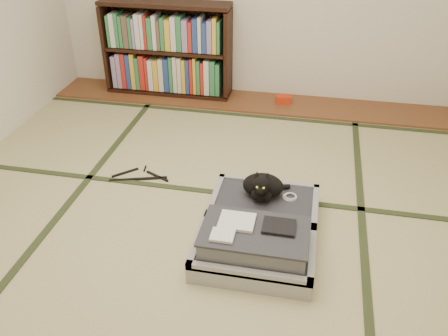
# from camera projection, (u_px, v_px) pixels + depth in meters

# --- Properties ---
(floor) EXTENTS (4.50, 4.50, 0.00)m
(floor) POSITION_uv_depth(u_px,v_px,m) (206.00, 228.00, 3.08)
(floor) COLOR tan
(floor) RESTS_ON ground
(wood_strip) EXTENTS (4.00, 0.50, 0.02)m
(wood_strip) POSITION_uv_depth(u_px,v_px,m) (252.00, 102.00, 4.74)
(wood_strip) COLOR brown
(wood_strip) RESTS_ON ground
(red_item) EXTENTS (0.16, 0.11, 0.07)m
(red_item) POSITION_uv_depth(u_px,v_px,m) (283.00, 99.00, 4.69)
(red_item) COLOR red
(red_item) RESTS_ON wood_strip
(tatami_borders) EXTENTS (4.00, 4.50, 0.01)m
(tatami_borders) POSITION_uv_depth(u_px,v_px,m) (221.00, 185.00, 3.49)
(tatami_borders) COLOR #2D381E
(tatami_borders) RESTS_ON ground
(bookcase) EXTENTS (1.27, 0.29, 0.92)m
(bookcase) POSITION_uv_depth(u_px,v_px,m) (167.00, 51.00, 4.71)
(bookcase) COLOR black
(bookcase) RESTS_ON wood_strip
(suitcase) EXTENTS (0.70, 0.93, 0.27)m
(suitcase) POSITION_uv_depth(u_px,v_px,m) (258.00, 231.00, 2.91)
(suitcase) COLOR #A0A0A4
(suitcase) RESTS_ON floor
(cat) EXTENTS (0.31, 0.31, 0.25)m
(cat) POSITION_uv_depth(u_px,v_px,m) (263.00, 187.00, 3.08)
(cat) COLOR black
(cat) RESTS_ON suitcase
(cable_coil) EXTENTS (0.10, 0.10, 0.02)m
(cable_coil) POSITION_uv_depth(u_px,v_px,m) (290.00, 197.00, 3.13)
(cable_coil) COLOR white
(cable_coil) RESTS_ON suitcase
(hanger) EXTENTS (0.44, 0.26, 0.01)m
(hanger) POSITION_uv_depth(u_px,v_px,m) (140.00, 177.00, 3.59)
(hanger) COLOR black
(hanger) RESTS_ON floor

